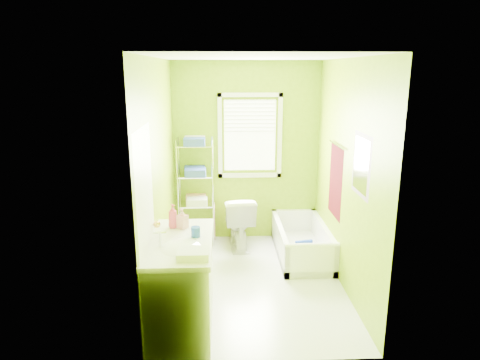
{
  "coord_description": "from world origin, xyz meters",
  "views": [
    {
      "loc": [
        -0.35,
        -4.66,
        2.48
      ],
      "look_at": [
        -0.14,
        0.25,
        1.2
      ],
      "focal_mm": 32.0,
      "sensor_mm": 36.0,
      "label": 1
    }
  ],
  "objects_px": {
    "bathtub": "(302,246)",
    "wire_shelf_unit": "(197,179)",
    "vanity": "(182,280)",
    "toilet": "(238,221)"
  },
  "relations": [
    {
      "from": "bathtub",
      "to": "toilet",
      "type": "distance_m",
      "value": 0.96
    },
    {
      "from": "bathtub",
      "to": "wire_shelf_unit",
      "type": "distance_m",
      "value": 1.74
    },
    {
      "from": "bathtub",
      "to": "toilet",
      "type": "relative_size",
      "value": 1.85
    },
    {
      "from": "wire_shelf_unit",
      "to": "vanity",
      "type": "bearing_deg",
      "value": -91.07
    },
    {
      "from": "toilet",
      "to": "wire_shelf_unit",
      "type": "distance_m",
      "value": 0.84
    },
    {
      "from": "toilet",
      "to": "vanity",
      "type": "relative_size",
      "value": 0.64
    },
    {
      "from": "vanity",
      "to": "wire_shelf_unit",
      "type": "height_order",
      "value": "wire_shelf_unit"
    },
    {
      "from": "vanity",
      "to": "wire_shelf_unit",
      "type": "relative_size",
      "value": 0.76
    },
    {
      "from": "bathtub",
      "to": "vanity",
      "type": "bearing_deg",
      "value": -133.86
    },
    {
      "from": "bathtub",
      "to": "wire_shelf_unit",
      "type": "xyz_separation_m",
      "value": [
        -1.44,
        0.57,
        0.8
      ]
    }
  ]
}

